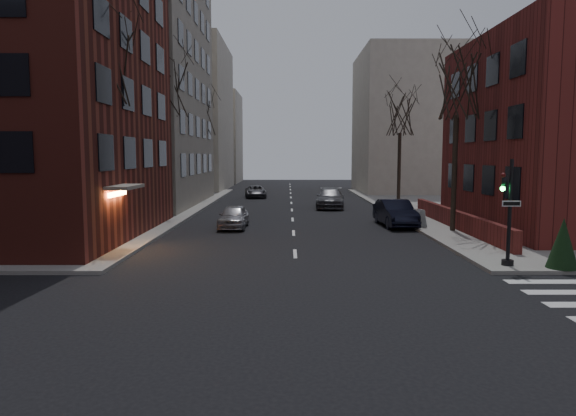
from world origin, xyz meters
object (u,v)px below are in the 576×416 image
(tree_left_b, at_px, (165,88))
(tree_right_b, at_px, (400,114))
(tree_left_a, at_px, (103,64))
(car_lane_silver, at_px, (234,217))
(tree_right_a, at_px, (457,85))
(tree_left_c, at_px, (200,116))
(car_lane_far, at_px, (256,191))
(parked_sedan, at_px, (395,213))
(car_lane_gray, at_px, (330,198))
(streetlamp_far, at_px, (210,156))
(streetlamp_near, at_px, (161,156))
(traffic_signal, at_px, (508,219))
(sandwich_board, at_px, (419,218))
(evergreen_shrub, at_px, (563,243))

(tree_left_b, bearing_deg, tree_right_b, 18.82)
(tree_left_a, distance_m, car_lane_silver, 11.16)
(tree_right_a, bearing_deg, tree_left_a, -167.20)
(tree_left_b, xyz_separation_m, tree_left_c, (0.00, 14.00, -0.88))
(tree_left_a, height_order, car_lane_far, tree_left_a)
(tree_right_a, xyz_separation_m, parked_sedan, (-2.60, 2.78, -7.23))
(car_lane_far, bearing_deg, car_lane_gray, -63.31)
(tree_left_a, distance_m, parked_sedan, 18.16)
(streetlamp_far, distance_m, car_lane_far, 5.85)
(tree_right_b, xyz_separation_m, streetlamp_near, (-17.00, -10.00, -3.35))
(traffic_signal, xyz_separation_m, tree_left_c, (-16.74, 31.01, 6.12))
(tree_right_b, relative_size, car_lane_gray, 1.69)
(tree_left_a, xyz_separation_m, tree_left_b, (0.00, 12.00, 0.44))
(tree_right_a, xyz_separation_m, sandwich_board, (-1.50, 1.47, -7.36))
(car_lane_silver, distance_m, sandwich_board, 10.84)
(tree_right_b, bearing_deg, tree_right_a, -90.00)
(tree_right_a, distance_m, car_lane_far, 28.03)
(tree_left_a, height_order, evergreen_shrub, tree_left_a)
(tree_left_a, xyz_separation_m, sandwich_board, (16.10, 5.47, -7.81))
(parked_sedan, distance_m, car_lane_silver, 9.76)
(tree_left_c, bearing_deg, traffic_signal, -61.64)
(traffic_signal, bearing_deg, car_lane_far, 109.27)
(car_lane_far, bearing_deg, evergreen_shrub, -74.68)
(tree_right_a, bearing_deg, tree_left_c, 128.66)
(tree_right_a, distance_m, tree_right_b, 14.01)
(tree_left_b, height_order, car_lane_gray, tree_left_b)
(tree_right_b, height_order, streetlamp_far, tree_right_b)
(parked_sedan, relative_size, car_lane_gray, 0.89)
(traffic_signal, relative_size, tree_left_c, 0.41)
(tree_left_c, height_order, car_lane_gray, tree_left_c)
(tree_right_b, xyz_separation_m, sandwich_board, (-1.50, -12.53, -6.92))
(tree_left_c, bearing_deg, sandwich_board, -51.89)
(car_lane_far, xyz_separation_m, sandwich_board, (10.91, -22.54, 0.05))
(tree_left_b, height_order, streetlamp_near, tree_left_b)
(tree_right_a, bearing_deg, car_lane_gray, 112.44)
(tree_left_a, xyz_separation_m, car_lane_silver, (5.27, 6.01, -7.79))
(car_lane_silver, height_order, car_lane_gray, car_lane_gray)
(car_lane_silver, bearing_deg, tree_right_b, 45.17)
(streetlamp_far, height_order, parked_sedan, streetlamp_far)
(car_lane_silver, xyz_separation_m, evergreen_shrub, (13.32, -11.51, 0.40))
(parked_sedan, bearing_deg, tree_left_a, -159.30)
(tree_right_a, distance_m, sandwich_board, 7.66)
(tree_left_a, height_order, parked_sedan, tree_left_a)
(car_lane_far, distance_m, evergreen_shrub, 36.09)
(tree_left_a, bearing_deg, car_lane_silver, 48.73)
(tree_left_a, relative_size, evergreen_shrub, 5.51)
(traffic_signal, relative_size, tree_left_b, 0.37)
(traffic_signal, height_order, tree_left_a, tree_left_a)
(streetlamp_far, distance_m, evergreen_shrub, 38.16)
(traffic_signal, bearing_deg, tree_right_b, 87.85)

